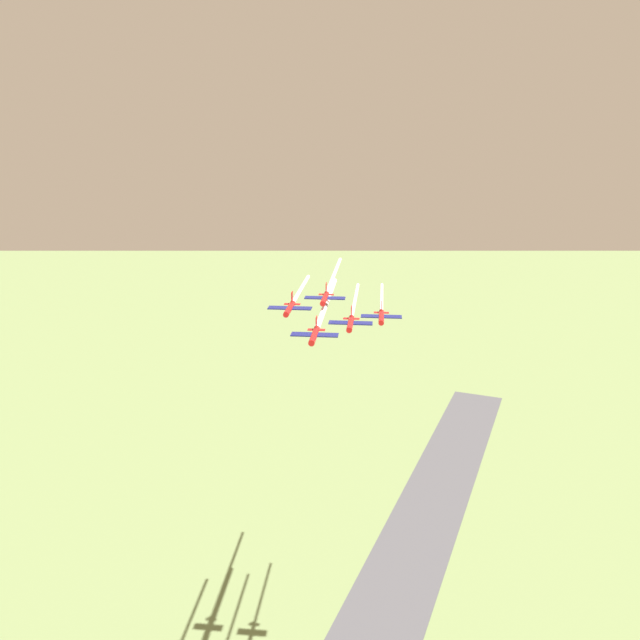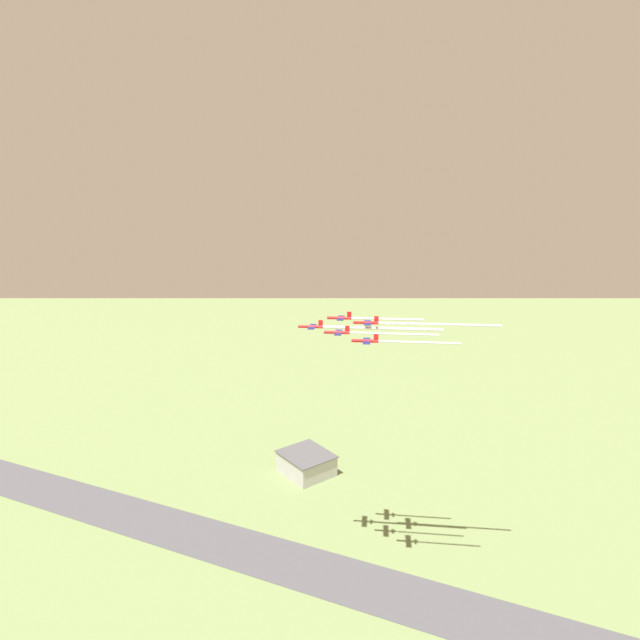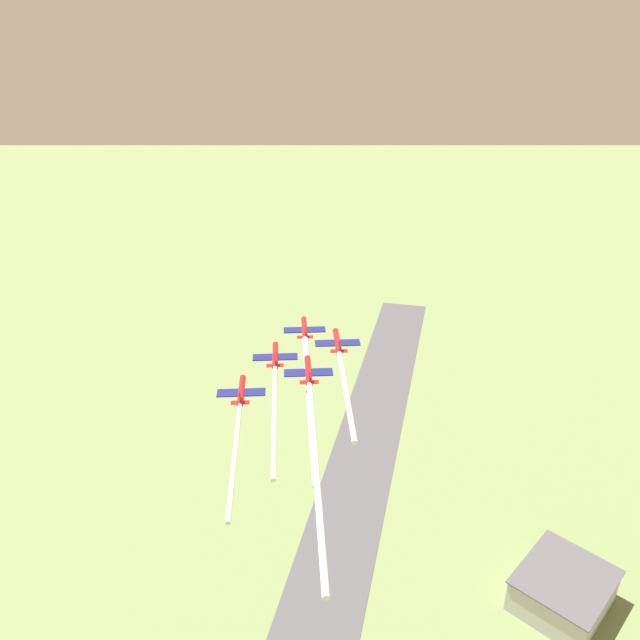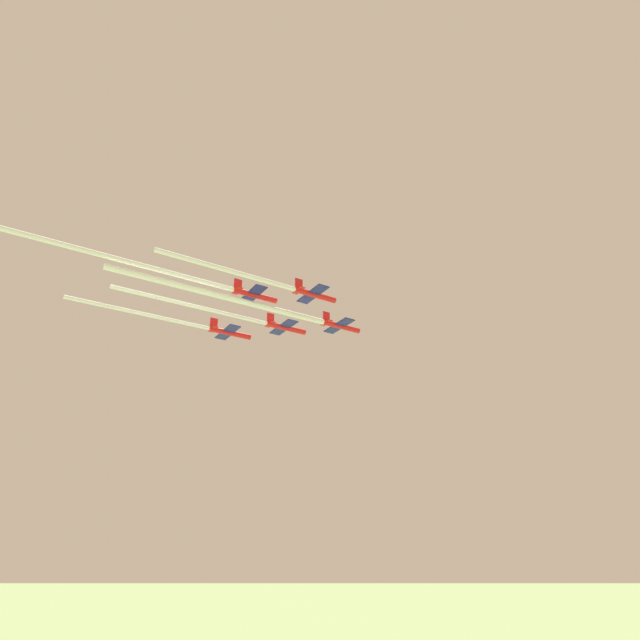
{
  "view_description": "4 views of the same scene",
  "coord_description": "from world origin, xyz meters",
  "px_view_note": "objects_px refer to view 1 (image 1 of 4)",
  "views": [
    {
      "loc": [
        -127.11,
        -85.66,
        160.09
      ],
      "look_at": [
        -47.96,
        15.23,
        124.51
      ],
      "focal_mm": 35.0,
      "sensor_mm": 36.0,
      "label": 1
    },
    {
      "loc": [
        119.83,
        -110.73,
        170.76
      ],
      "look_at": [
        -47.33,
        17.23,
        124.74
      ],
      "focal_mm": 28.0,
      "sensor_mm": 36.0,
      "label": 2
    },
    {
      "loc": [
        46.2,
        109.2,
        190.76
      ],
      "look_at": [
        -53.29,
        16.65,
        123.7
      ],
      "focal_mm": 35.0,
      "sensor_mm": 36.0,
      "label": 3
    },
    {
      "loc": [
        -73.56,
        127.24,
        71.6
      ],
      "look_at": [
        -45.44,
        17.06,
        122.81
      ],
      "focal_mm": 28.0,
      "sensor_mm": 36.0,
      "label": 4
    }
  ],
  "objects_px": {
    "jet_0": "(314,335)",
    "jet_2": "(290,308)",
    "jet_1": "(350,323)",
    "jet_3": "(381,316)",
    "jet_4": "(325,298)"
  },
  "relations": [
    {
      "from": "jet_4",
      "to": "jet_0",
      "type": "bearing_deg",
      "value": 90.0
    },
    {
      "from": "jet_3",
      "to": "jet_4",
      "type": "xyz_separation_m",
      "value": [
        -10.16,
        9.75,
        4.4
      ]
    },
    {
      "from": "jet_2",
      "to": "jet_3",
      "type": "bearing_deg",
      "value": -150.46
    },
    {
      "from": "jet_2",
      "to": "jet_4",
      "type": "distance_m",
      "value": 13.89
    },
    {
      "from": "jet_2",
      "to": "jet_3",
      "type": "distance_m",
      "value": 24.72
    },
    {
      "from": "jet_1",
      "to": "jet_0",
      "type": "bearing_deg",
      "value": 59.53
    },
    {
      "from": "jet_1",
      "to": "jet_3",
      "type": "distance_m",
      "value": 13.97
    },
    {
      "from": "jet_3",
      "to": "jet_4",
      "type": "relative_size",
      "value": 1.0
    },
    {
      "from": "jet_0",
      "to": "jet_2",
      "type": "height_order",
      "value": "jet_2"
    },
    {
      "from": "jet_2",
      "to": "jet_3",
      "type": "xyz_separation_m",
      "value": [
        23.53,
        -5.98,
        -4.68
      ]
    },
    {
      "from": "jet_0",
      "to": "jet_1",
      "type": "height_order",
      "value": "jet_0"
    },
    {
      "from": "jet_1",
      "to": "jet_3",
      "type": "height_order",
      "value": "jet_1"
    },
    {
      "from": "jet_2",
      "to": "jet_4",
      "type": "relative_size",
      "value": 1.0
    },
    {
      "from": "jet_0",
      "to": "jet_4",
      "type": "bearing_deg",
      "value": -90.0
    },
    {
      "from": "jet_0",
      "to": "jet_1",
      "type": "xyz_separation_m",
      "value": [
        13.37,
        3.76,
        -0.56
      ]
    }
  ]
}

